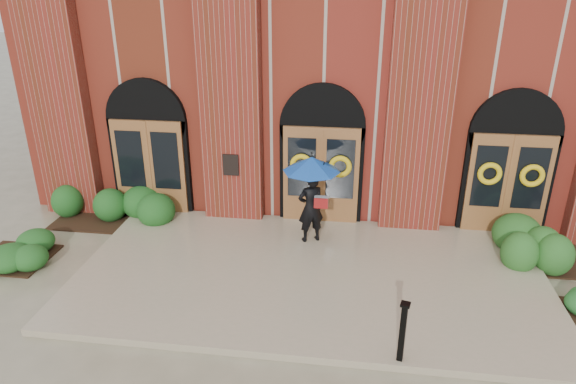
# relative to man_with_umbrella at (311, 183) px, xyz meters

# --- Properties ---
(ground) EXTENTS (90.00, 90.00, 0.00)m
(ground) POSITION_rel_man_with_umbrella_xyz_m (0.13, -1.59, -1.63)
(ground) COLOR tan
(ground) RESTS_ON ground
(landing) EXTENTS (10.00, 5.30, 0.15)m
(landing) POSITION_rel_man_with_umbrella_xyz_m (0.13, -1.44, -1.56)
(landing) COLOR tan
(landing) RESTS_ON ground
(church_building) EXTENTS (16.20, 12.53, 7.00)m
(church_building) POSITION_rel_man_with_umbrella_xyz_m (0.13, 7.20, 1.87)
(church_building) COLOR maroon
(church_building) RESTS_ON ground
(man_with_umbrella) EXTENTS (1.76, 1.76, 2.12)m
(man_with_umbrella) POSITION_rel_man_with_umbrella_xyz_m (0.00, 0.00, 0.00)
(man_with_umbrella) COLOR black
(man_with_umbrella) RESTS_ON landing
(metal_post) EXTENTS (0.18, 0.18, 1.12)m
(metal_post) POSITION_rel_man_with_umbrella_xyz_m (1.88, -3.94, -0.89)
(metal_post) COLOR black
(metal_post) RESTS_ON landing
(hedge_wall_left) EXTENTS (3.22, 1.29, 0.83)m
(hedge_wall_left) POSITION_rel_man_with_umbrella_xyz_m (-5.07, 0.61, -1.22)
(hedge_wall_left) COLOR #1B4D19
(hedge_wall_left) RESTS_ON ground
(hedge_front_left) EXTENTS (1.46, 1.25, 0.51)m
(hedge_front_left) POSITION_rel_man_with_umbrella_xyz_m (-6.70, -1.59, -1.38)
(hedge_front_left) COLOR #1D501B
(hedge_front_left) RESTS_ON ground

